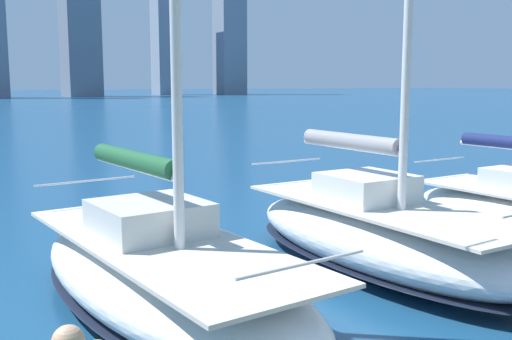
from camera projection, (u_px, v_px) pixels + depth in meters
sailboat_grey at (379, 232)px, 11.85m from camera, size 2.89×7.34×11.79m
sailboat_forest at (163, 272)px, 9.54m from camera, size 3.50×7.79×9.93m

